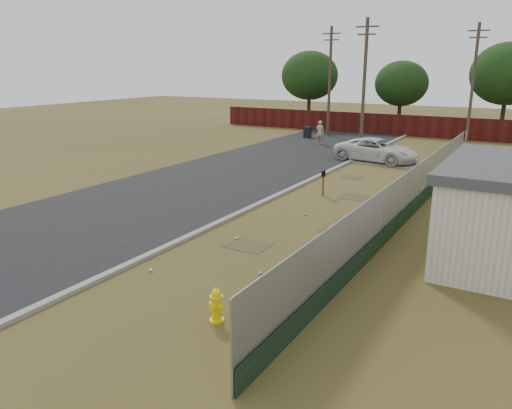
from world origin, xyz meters
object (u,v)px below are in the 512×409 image
Objects in this scene: fire_hydrant at (216,306)px; pedestrian at (320,132)px; pickup_truck at (377,150)px; trash_bin at (307,132)px; mailbox at (323,175)px.

fire_hydrant is 28.34m from pedestrian.
pedestrian is at bearing 108.26° from fire_hydrant.
fire_hydrant is at bearing -164.44° from pickup_truck.
trash_bin is at bearing 110.65° from fire_hydrant.
fire_hydrant is at bearing -69.35° from trash_bin.
pedestrian is at bearing -50.13° from trash_bin.
trash_bin is (-11.18, 29.67, 0.06)m from fire_hydrant.
pickup_truck reaches higher than mailbox.
trash_bin is (-8.26, 7.59, -0.25)m from pickup_truck.
pickup_truck reaches higher than trash_bin.
mailbox is at bearing -169.48° from pickup_truck.
trash_bin is at bearing -49.95° from pedestrian.
pedestrian is 1.99× the size of trash_bin.
pedestrian is 3.62m from trash_bin.
pickup_truck is at bearing 97.55° from fire_hydrant.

